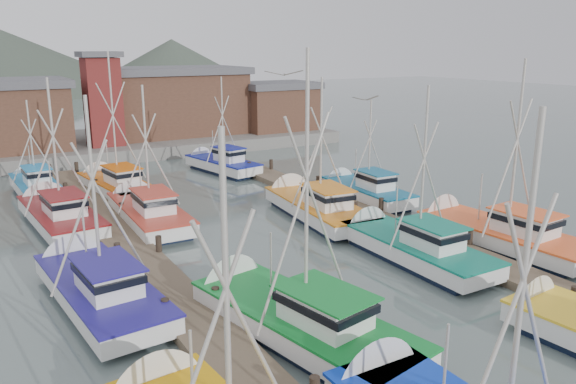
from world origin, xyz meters
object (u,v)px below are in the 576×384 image
boat_8 (147,211)px  boat_12 (115,185)px  lookout_tower (102,98)px  boat_4 (291,316)px

boat_8 → boat_12: size_ratio=0.89×
lookout_tower → boat_8: 22.46m
lookout_tower → boat_12: bearing=-101.0°
lookout_tower → boat_12: (-2.75, -14.18, -4.86)m
boat_4 → boat_12: 23.50m
lookout_tower → boat_4: 38.05m
lookout_tower → boat_12: boat_12 is taller
boat_8 → boat_12: bearing=91.4°
lookout_tower → boat_12: size_ratio=0.80×
boat_8 → boat_4: bearing=-87.0°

